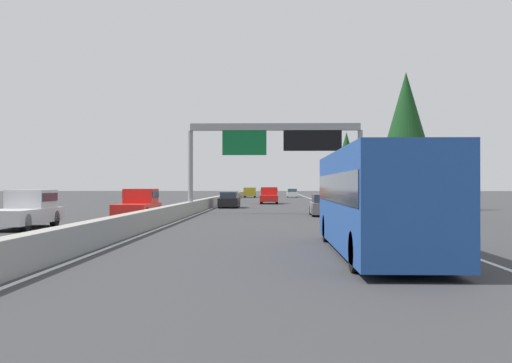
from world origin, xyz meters
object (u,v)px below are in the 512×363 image
object	(u,v)px
minivan_near_right	(250,192)
oncoming_far	(139,204)
sedan_mid_left	(292,193)
conifer_right_far	(346,159)
sedan_far_center	(324,206)
sedan_distant_a	(229,200)
sign_gantry_overhead	(277,142)
conifer_right_mid	(406,126)
pickup_mid_right	(269,196)
oncoming_near	(26,209)
bus_far_left	(375,197)

from	to	relation	value
minivan_near_right	oncoming_far	xyz separation A→B (m)	(-66.90, 4.41, -0.04)
sedan_mid_left	conifer_right_far	bearing A→B (deg)	-159.32
sedan_far_center	sedan_mid_left	bearing A→B (deg)	0.18
sedan_distant_a	conifer_right_far	distance (m)	34.60
sign_gantry_overhead	sedan_far_center	bearing A→B (deg)	-127.67
sedan_distant_a	conifer_right_far	xyz separation A→B (m)	(31.00, -14.47, 5.17)
sedan_distant_a	sedan_mid_left	xyz separation A→B (m)	(49.90, -7.34, 0.00)
sedan_far_center	conifer_right_mid	xyz separation A→B (m)	(10.04, -7.74, 6.41)
pickup_mid_right	conifer_right_mid	size ratio (longest dim) A/B	0.48
sedan_distant_a	oncoming_far	size ratio (longest dim) A/B	0.79
oncoming_near	conifer_right_far	xyz separation A→B (m)	(58.14, -22.43, 4.94)
sedan_far_center	oncoming_far	world-z (taller)	oncoming_far
sign_gantry_overhead	oncoming_near	xyz separation A→B (m)	(-14.97, 12.33, -4.31)
conifer_right_far	conifer_right_mid	bearing A→B (deg)	-178.69
sedan_far_center	conifer_right_mid	world-z (taller)	conifer_right_mid
oncoming_near	conifer_right_far	bearing A→B (deg)	158.91
sedan_distant_a	conifer_right_far	world-z (taller)	conifer_right_far
bus_far_left	oncoming_near	size ratio (longest dim) A/B	2.05
minivan_near_right	conifer_right_mid	xyz separation A→B (m)	(-52.96, -15.21, 6.14)
sedan_distant_a	minivan_near_right	size ratio (longest dim) A/B	0.88
sedan_far_center	conifer_right_mid	bearing A→B (deg)	-37.65
sedan_far_center	pickup_mid_right	world-z (taller)	pickup_mid_right
sedan_far_center	minivan_near_right	size ratio (longest dim) A/B	0.88
sedan_far_center	conifer_right_mid	distance (m)	14.20
sedan_mid_left	minivan_near_right	bearing A→B (deg)	101.73
minivan_near_right	oncoming_near	bearing A→B (deg)	173.93
bus_far_left	minivan_near_right	size ratio (longest dim) A/B	2.30
sign_gantry_overhead	conifer_right_far	world-z (taller)	conifer_right_far
sign_gantry_overhead	minivan_near_right	xyz separation A→B (m)	(60.56, 4.30, -4.28)
oncoming_near	oncoming_far	xyz separation A→B (m)	(8.64, -3.61, 0.00)
bus_far_left	oncoming_far	world-z (taller)	bus_far_left
pickup_mid_right	sedan_mid_left	bearing A→B (deg)	-5.81
oncoming_far	conifer_right_far	bearing A→B (deg)	159.19
sedan_mid_left	oncoming_near	world-z (taller)	oncoming_near
sedan_far_center	bus_far_left	bearing A→B (deg)	179.12
sedan_far_center	pickup_mid_right	xyz separation A→B (m)	(27.78, 3.94, 0.23)
minivan_near_right	sedan_distant_a	bearing A→B (deg)	179.91
conifer_right_mid	bus_far_left	bearing A→B (deg)	166.39
sedan_mid_left	sign_gantry_overhead	bearing A→B (deg)	177.27
conifer_right_mid	conifer_right_far	distance (m)	35.60
sign_gantry_overhead	minivan_near_right	bearing A→B (deg)	4.07
pickup_mid_right	conifer_right_mid	bearing A→B (deg)	-146.63
sedan_distant_a	oncoming_near	bearing A→B (deg)	163.66
sedan_far_center	conifer_right_far	world-z (taller)	conifer_right_far
pickup_mid_right	conifer_right_mid	distance (m)	22.12
bus_far_left	sedan_mid_left	distance (m)	87.96
sign_gantry_overhead	oncoming_near	bearing A→B (deg)	140.53
sign_gantry_overhead	bus_far_left	bearing A→B (deg)	-173.83
sedan_mid_left	oncoming_far	distance (m)	69.39
minivan_near_right	oncoming_far	distance (m)	67.04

